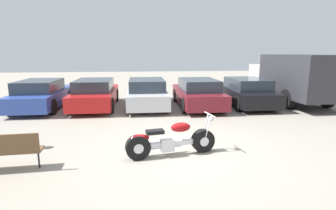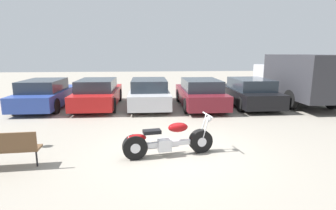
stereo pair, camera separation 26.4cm
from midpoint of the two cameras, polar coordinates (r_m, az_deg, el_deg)
ground_plane at (r=7.16m, az=3.10°, el=-10.01°), size 60.00×60.00×0.00m
motorcycle at (r=6.74m, az=1.00°, el=-7.83°), size 2.36×0.81×1.03m
parked_car_blue at (r=13.68m, az=-24.58°, el=2.15°), size 1.92×4.51×1.36m
parked_car_red at (r=13.03m, az=-14.41°, el=2.42°), size 1.92×4.51×1.36m
parked_car_silver at (r=12.75m, az=-3.54°, el=2.57°), size 1.92×4.51×1.36m
parked_car_maroon at (r=12.75m, az=7.59°, el=2.49°), size 1.92×4.51×1.36m
parked_car_black at (r=13.60m, az=17.64°, el=2.60°), size 1.92×4.51×1.36m
delivery_truck at (r=14.87m, az=26.99°, el=5.50°), size 2.28×5.92×2.50m
park_bench at (r=6.90m, az=-31.56°, el=-7.77°), size 1.58×0.50×0.89m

